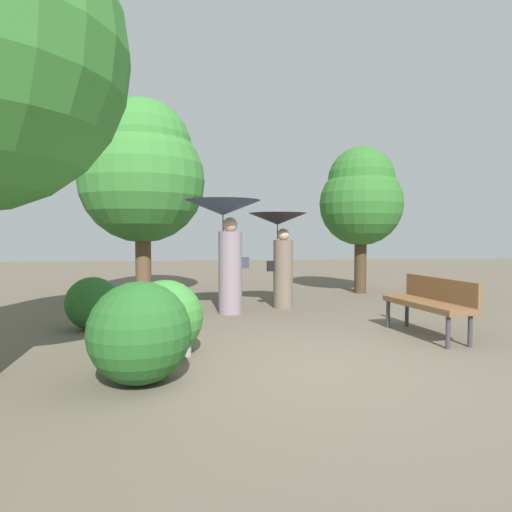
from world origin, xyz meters
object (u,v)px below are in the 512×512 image
object	(u,v)px
person_right	(280,241)
tree_mid_left	(142,171)
tree_near_right	(361,197)
path_marker_post	(186,331)
park_bench	(431,300)
person_left	(226,231)

from	to	relation	value
person_right	tree_mid_left	size ratio (longest dim) A/B	0.41
tree_near_right	path_marker_post	size ratio (longest dim) A/B	6.09
person_right	path_marker_post	xyz separation A→B (m)	(-1.71, -3.26, -1.03)
park_bench	person_right	bearing A→B (deg)	-156.25
path_marker_post	tree_mid_left	bearing A→B (deg)	102.63
person_right	tree_near_right	size ratio (longest dim) A/B	0.52
tree_near_right	path_marker_post	distance (m)	6.95
person_left	park_bench	xyz separation A→B (m)	(2.80, -2.15, -1.01)
tree_near_right	path_marker_post	xyz separation A→B (m)	(-4.09, -5.22, -2.08)
person_right	park_bench	bearing A→B (deg)	-147.25
tree_near_right	tree_mid_left	xyz separation A→B (m)	(-5.26, -0.03, 0.54)
person_right	tree_mid_left	world-z (taller)	tree_mid_left
person_left	person_right	distance (m)	1.21
person_left	tree_mid_left	xyz separation A→B (m)	(-1.79, 2.42, 1.40)
park_bench	tree_near_right	size ratio (longest dim) A/B	0.43
person_left	park_bench	world-z (taller)	person_left
path_marker_post	park_bench	bearing A→B (deg)	10.21
person_left	person_right	bearing A→B (deg)	-65.92
tree_mid_left	park_bench	bearing A→B (deg)	-44.90
tree_near_right	path_marker_post	world-z (taller)	tree_near_right
person_right	tree_near_right	world-z (taller)	tree_near_right
person_left	person_right	size ratio (longest dim) A/B	1.11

